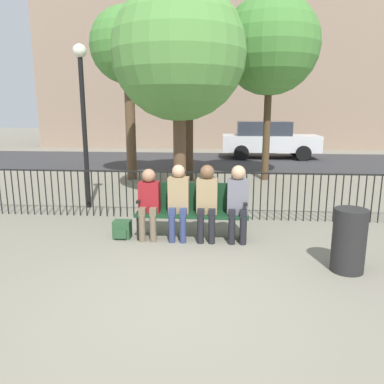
# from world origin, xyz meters

# --- Properties ---
(ground_plane) EXTENTS (80.00, 80.00, 0.00)m
(ground_plane) POSITION_xyz_m (0.00, 0.00, 0.00)
(ground_plane) COLOR gray
(park_bench) EXTENTS (1.86, 0.45, 0.92)m
(park_bench) POSITION_xyz_m (0.00, 2.31, 0.50)
(park_bench) COLOR #14381E
(park_bench) RESTS_ON ground
(seated_person_0) EXTENTS (0.34, 0.39, 1.18)m
(seated_person_0) POSITION_xyz_m (-0.71, 2.17, 0.67)
(seated_person_0) COLOR brown
(seated_person_0) RESTS_ON ground
(seated_person_1) EXTENTS (0.34, 0.39, 1.25)m
(seated_person_1) POSITION_xyz_m (-0.22, 2.18, 0.70)
(seated_person_1) COLOR navy
(seated_person_1) RESTS_ON ground
(seated_person_2) EXTENTS (0.34, 0.39, 1.26)m
(seated_person_2) POSITION_xyz_m (0.25, 2.18, 0.71)
(seated_person_2) COLOR black
(seated_person_2) RESTS_ON ground
(seated_person_3) EXTENTS (0.34, 0.39, 1.25)m
(seated_person_3) POSITION_xyz_m (0.75, 2.18, 0.71)
(seated_person_3) COLOR black
(seated_person_3) RESTS_ON ground
(backpack) EXTENTS (0.29, 0.25, 0.30)m
(backpack) POSITION_xyz_m (-1.17, 2.13, 0.15)
(backpack) COLOR #284C2D
(backpack) RESTS_ON ground
(fence_railing) EXTENTS (9.01, 0.03, 0.95)m
(fence_railing) POSITION_xyz_m (-0.02, 3.41, 0.56)
(fence_railing) COLOR black
(fence_railing) RESTS_ON ground
(tree_0) EXTENTS (2.95, 2.95, 5.54)m
(tree_0) POSITION_xyz_m (-0.53, 7.55, 4.05)
(tree_0) COLOR #422D1E
(tree_0) RESTS_ON ground
(tree_1) EXTENTS (3.06, 3.06, 4.91)m
(tree_1) POSITION_xyz_m (-0.54, 5.11, 3.36)
(tree_1) COLOR brown
(tree_1) RESTS_ON ground
(tree_2) EXTENTS (2.83, 2.83, 5.36)m
(tree_2) POSITION_xyz_m (1.79, 7.83, 3.93)
(tree_2) COLOR #4C3823
(tree_2) RESTS_ON ground
(tree_3) EXTENTS (2.19, 2.19, 5.05)m
(tree_3) POSITION_xyz_m (-2.33, 7.58, 3.89)
(tree_3) COLOR brown
(tree_3) RESTS_ON ground
(lamp_post) EXTENTS (0.28, 0.28, 3.44)m
(lamp_post) POSITION_xyz_m (-2.46, 4.09, 2.29)
(lamp_post) COLOR black
(lamp_post) RESTS_ON ground
(street_surface) EXTENTS (24.00, 6.00, 0.01)m
(street_surface) POSITION_xyz_m (0.00, 12.00, 0.00)
(street_surface) COLOR #333335
(street_surface) RESTS_ON ground
(parked_car_0) EXTENTS (4.20, 1.94, 1.62)m
(parked_car_0) POSITION_xyz_m (2.48, 13.22, 0.84)
(parked_car_0) COLOR silver
(parked_car_0) RESTS_ON ground
(building_facade) EXTENTS (20.00, 6.00, 15.25)m
(building_facade) POSITION_xyz_m (0.00, 20.00, 7.63)
(building_facade) COLOR gray
(building_facade) RESTS_ON ground
(trash_bin) EXTENTS (0.43, 0.43, 0.86)m
(trash_bin) POSITION_xyz_m (2.18, 1.10, 0.43)
(trash_bin) COLOR black
(trash_bin) RESTS_ON ground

